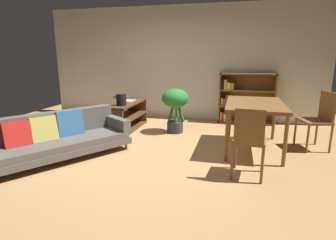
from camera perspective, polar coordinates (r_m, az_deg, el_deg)
ground_plane at (r=4.46m, az=-5.05°, el=-6.87°), size 8.16×8.16×0.00m
back_wall_panel at (r=6.79m, az=2.41°, el=11.79°), size 6.80×0.10×2.70m
fabric_couch at (r=4.49m, az=-22.07°, el=-3.36°), size 1.75×2.11×0.70m
media_console at (r=5.81m, az=-8.85°, el=0.79°), size 0.46×1.38×0.58m
open_laptop at (r=5.94m, az=-8.95°, el=4.23°), size 0.43×0.32×0.11m
desk_speaker at (r=5.41m, az=-9.79°, el=4.22°), size 0.19×0.19×0.23m
potted_floor_plant at (r=5.47m, az=1.53°, el=3.45°), size 0.54×0.54×0.90m
dining_table at (r=4.66m, az=17.75°, el=2.57°), size 0.90×1.43×0.79m
dining_chair_near at (r=3.56m, az=16.68°, el=-3.71°), size 0.44×0.45×0.93m
dining_chair_far at (r=5.15m, az=29.18°, el=0.55°), size 0.52×0.55×0.97m
bookshelf at (r=6.54m, az=15.45°, el=4.46°), size 1.25×0.30×1.15m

